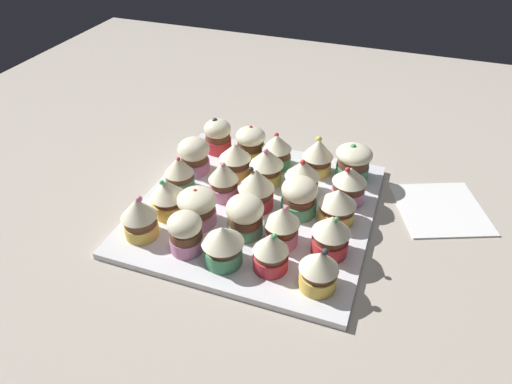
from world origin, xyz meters
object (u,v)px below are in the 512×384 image
at_px(cupcake_13, 223,179).
at_px(cupcake_20, 319,269).
at_px(cupcake_15, 331,234).
at_px(cupcake_21, 271,251).
at_px(cupcake_10, 337,205).
at_px(cupcake_11, 299,196).
at_px(cupcake_9, 194,155).
at_px(cupcake_23, 185,232).
at_px(cupcake_4, 218,135).
at_px(cupcake_12, 253,189).
at_px(cupcake_8, 235,160).
at_px(cupcake_22, 222,244).
at_px(cupcake_7, 266,164).
at_px(napkin, 441,208).
at_px(cupcake_19, 168,197).
at_px(cupcake_0, 353,161).
at_px(cupcake_14, 178,175).
at_px(cupcake_17, 245,215).
at_px(cupcake_1, 318,156).
at_px(cupcake_2, 276,150).
at_px(cupcake_6, 302,176).
at_px(cupcake_5, 349,184).
at_px(cupcake_3, 251,143).
at_px(cupcake_18, 197,206).
at_px(baking_tray, 256,208).
at_px(cupcake_24, 139,217).
at_px(cupcake_16, 282,225).

xyz_separation_m(cupcake_13, cupcake_20, (-0.21, 0.15, -0.00)).
relative_size(cupcake_15, cupcake_21, 1.06).
xyz_separation_m(cupcake_10, cupcake_11, (0.07, -0.00, 0.00)).
distance_m(cupcake_9, cupcake_23, 0.22).
height_order(cupcake_4, cupcake_21, cupcake_4).
bearing_deg(cupcake_12, cupcake_13, -10.32).
bearing_deg(cupcake_23, cupcake_8, -89.16).
distance_m(cupcake_15, cupcake_22, 0.17).
relative_size(cupcake_7, napkin, 0.50).
bearing_deg(cupcake_7, cupcake_22, 91.63).
relative_size(cupcake_20, cupcake_22, 1.00).
height_order(cupcake_13, cupcake_19, cupcake_13).
distance_m(cupcake_0, cupcake_8, 0.22).
height_order(cupcake_0, cupcake_14, cupcake_0).
distance_m(cupcake_0, cupcake_23, 0.35).
bearing_deg(cupcake_8, cupcake_17, 117.46).
bearing_deg(cupcake_1, cupcake_9, 18.10).
bearing_deg(cupcake_10, cupcake_2, -40.84).
bearing_deg(cupcake_6, cupcake_12, 45.85).
bearing_deg(cupcake_5, napkin, -164.61).
bearing_deg(cupcake_15, cupcake_20, 89.52).
xyz_separation_m(cupcake_4, cupcake_13, (-0.07, 0.14, 0.00)).
relative_size(cupcake_1, cupcake_14, 1.10).
relative_size(cupcake_3, cupcake_19, 0.97).
relative_size(cupcake_1, cupcake_4, 1.05).
xyz_separation_m(cupcake_3, cupcake_9, (0.09, 0.08, 0.00)).
relative_size(cupcake_19, cupcake_23, 1.02).
xyz_separation_m(cupcake_9, cupcake_12, (-0.15, 0.07, 0.00)).
height_order(cupcake_1, napkin, cupcake_1).
relative_size(cupcake_5, cupcake_6, 1.02).
bearing_deg(cupcake_20, cupcake_23, -1.29).
xyz_separation_m(cupcake_0, cupcake_18, (0.22, 0.22, -0.00)).
distance_m(cupcake_14, cupcake_21, 0.26).
distance_m(cupcake_1, cupcake_23, 0.31).
bearing_deg(cupcake_15, baking_tray, -25.71).
xyz_separation_m(cupcake_19, cupcake_21, (-0.21, 0.06, -0.00)).
height_order(cupcake_1, cupcake_17, cupcake_1).
bearing_deg(baking_tray, cupcake_19, 27.58).
bearing_deg(cupcake_13, cupcake_12, 169.68).
relative_size(cupcake_3, cupcake_6, 0.97).
bearing_deg(cupcake_9, cupcake_20, 144.81).
distance_m(cupcake_15, cupcake_24, 0.30).
xyz_separation_m(cupcake_15, cupcake_19, (0.28, -0.00, -0.00)).
distance_m(cupcake_2, cupcake_19, 0.24).
xyz_separation_m(cupcake_6, cupcake_22, (0.07, 0.21, 0.00)).
height_order(cupcake_18, napkin, cupcake_18).
bearing_deg(cupcake_2, cupcake_14, 44.31).
xyz_separation_m(cupcake_2, cupcake_15, (-0.15, 0.21, 0.00)).
bearing_deg(cupcake_16, cupcake_8, -46.85).
xyz_separation_m(cupcake_5, cupcake_7, (0.16, -0.01, 0.00)).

